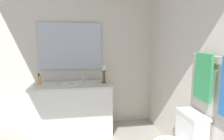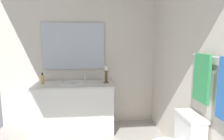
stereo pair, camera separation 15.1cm
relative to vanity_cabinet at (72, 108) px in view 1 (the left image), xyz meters
name	(u,v)px [view 1 (the left image)]	position (x,y,z in m)	size (l,w,h in m)	color
wall_back	(186,63)	(0.89, 1.44, 0.82)	(2.44, 0.04, 2.45)	silver
wall_left	(76,56)	(-0.33, 0.08, 0.82)	(0.04, 2.72, 2.45)	silver
vanity_cabinet	(72,108)	(0.00, 0.00, 0.00)	(0.58, 1.31, 0.81)	white
sink_basin	(71,86)	(0.00, 0.00, 0.37)	(0.40, 0.40, 0.24)	white
mirror	(71,46)	(-0.28, 0.00, 1.00)	(0.02, 1.04, 0.78)	silver
candle_holder_tall	(104,74)	(-0.01, 0.53, 0.55)	(0.09, 0.09, 0.28)	brown
soap_bottle	(39,80)	(-0.03, -0.49, 0.48)	(0.06, 0.06, 0.18)	#E5B259
towel_bar	(221,57)	(1.57, 1.38, 0.95)	(0.02, 0.02, 0.80)	silver
towel_near_vanity	(203,77)	(1.37, 1.36, 0.74)	(0.25, 0.03, 0.47)	#389E59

